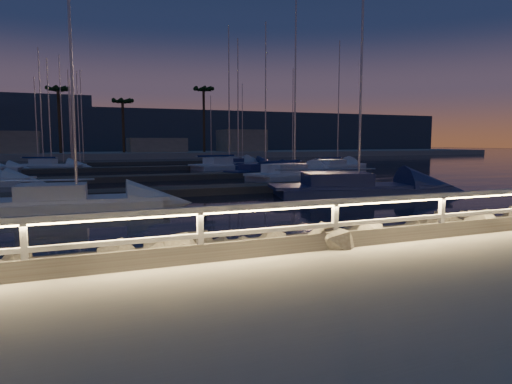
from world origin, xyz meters
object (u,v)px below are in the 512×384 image
sailboat_l (336,166)px  sailboat_n (50,165)px  sailboat_b (72,201)px  sailboat_k (228,165)px  guard_rail (407,207)px  sailboat_d (354,187)px  sailboat_g (236,165)px  sailboat_h (264,171)px  sailboat_c (292,174)px

sailboat_l → sailboat_n: sailboat_l is taller
sailboat_b → sailboat_k: bearing=63.0°
guard_rail → sailboat_l: 37.15m
guard_rail → sailboat_d: 13.94m
guard_rail → sailboat_d: bearing=60.2°
sailboat_b → sailboat_d: sailboat_d is taller
sailboat_d → sailboat_l: (11.71, 20.06, -0.05)m
sailboat_d → sailboat_l: size_ratio=1.21×
guard_rail → sailboat_g: (9.33, 36.85, -0.95)m
guard_rail → sailboat_h: 28.55m
guard_rail → sailboat_l: size_ratio=3.36×
sailboat_h → sailboat_l: size_ratio=0.98×
sailboat_h → sailboat_k: size_ratio=0.87×
sailboat_g → sailboat_h: bearing=-88.7°
guard_rail → sailboat_n: bearing=101.2°
sailboat_k → sailboat_h: bearing=-108.0°
sailboat_d → sailboat_h: size_ratio=1.24×
sailboat_g → sailboat_n: 19.60m
sailboat_h → sailboat_d: bearing=-114.2°
sailboat_d → guard_rail: bearing=-105.1°
sailboat_n → sailboat_g: bearing=-0.5°
sailboat_c → sailboat_k: sailboat_k is taller
sailboat_b → sailboat_k: sailboat_k is taller
sailboat_c → sailboat_h: sailboat_c is taller
sailboat_b → sailboat_d: 13.99m
guard_rail → sailboat_d: (6.92, 12.07, -0.92)m
guard_rail → sailboat_h: size_ratio=3.44×
guard_rail → sailboat_g: sailboat_g is taller
sailboat_d → sailboat_g: 24.89m
sailboat_g → sailboat_l: sailboat_g is taller
sailboat_l → sailboat_n: 30.01m
sailboat_k → sailboat_n: sailboat_k is taller
sailboat_g → sailboat_h: sailboat_g is taller
guard_rail → sailboat_l: bearing=59.9°
sailboat_l → sailboat_n: size_ratio=1.15×
sailboat_h → sailboat_n: 24.12m
sailboat_c → sailboat_l: (9.98, 9.53, -0.05)m
sailboat_n → sailboat_h: bearing=-23.0°
sailboat_c → guard_rail: bearing=-132.1°
sailboat_d → sailboat_l: sailboat_d is taller
sailboat_d → sailboat_k: bearing=101.3°
sailboat_c → sailboat_g: bearing=66.1°
sailboat_d → sailboat_h: sailboat_d is taller
sailboat_c → sailboat_n: (-17.46, 21.68, -0.04)m
sailboat_n → sailboat_b: bearing=-65.1°
sailboat_b → sailboat_d: bearing=5.0°
sailboat_g → sailboat_h: size_ratio=1.05×
sailboat_n → guard_rail: bearing=-56.9°
sailboat_k → sailboat_b: bearing=-139.2°
sailboat_b → sailboat_h: bearing=49.6°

